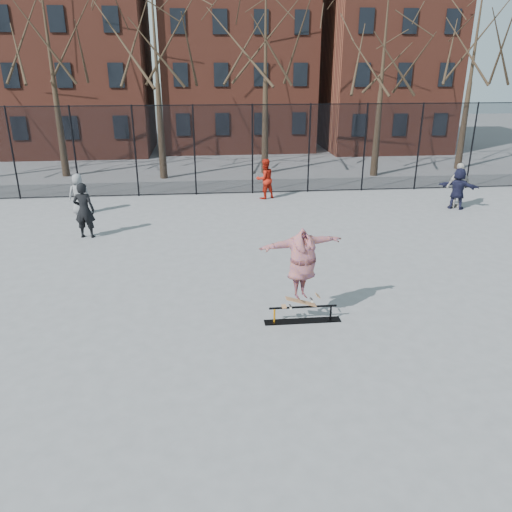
{
  "coord_description": "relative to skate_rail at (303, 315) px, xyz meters",
  "views": [
    {
      "loc": [
        -0.95,
        -9.6,
        5.61
      ],
      "look_at": [
        0.18,
        1.5,
        1.31
      ],
      "focal_mm": 35.0,
      "sensor_mm": 36.0,
      "label": 1
    }
  ],
  "objects": [
    {
      "name": "tree_row",
      "position": [
        -1.43,
        16.6,
        7.2
      ],
      "size": [
        33.66,
        7.46,
        10.67
      ],
      "color": "black",
      "rests_on": "ground"
    },
    {
      "name": "bystander_red",
      "position": [
        0.47,
        11.45,
        0.73
      ],
      "size": [
        1.06,
        0.96,
        1.76
      ],
      "primitive_type": "imported",
      "rotation": [
        0.0,
        0.0,
        3.57
      ],
      "color": "#AB1C0F",
      "rests_on": "ground"
    },
    {
      "name": "bystander_black",
      "position": [
        -6.29,
        6.74,
        0.81
      ],
      "size": [
        0.75,
        0.54,
        1.92
      ],
      "primitive_type": "imported",
      "rotation": [
        0.0,
        0.0,
        3.03
      ],
      "color": "black",
      "rests_on": "ground"
    },
    {
      "name": "skater",
      "position": [
        -0.06,
        0.0,
        1.16
      ],
      "size": [
        2.1,
        1.11,
        1.65
      ],
      "primitive_type": "imported",
      "rotation": [
        0.0,
        0.0,
        0.29
      ],
      "color": "navy",
      "rests_on": "skateboard"
    },
    {
      "name": "bystander_white",
      "position": [
        8.23,
        9.09,
        0.78
      ],
      "size": [
        1.16,
        0.63,
        1.87
      ],
      "primitive_type": "imported",
      "rotation": [
        0.0,
        0.0,
        3.31
      ],
      "color": "beige",
      "rests_on": "ground"
    },
    {
      "name": "rowhouses",
      "position": [
        -0.46,
        25.45,
        5.91
      ],
      "size": [
        29.0,
        7.0,
        13.0
      ],
      "color": "#5F2A1F",
      "rests_on": "ground"
    },
    {
      "name": "ground",
      "position": [
        -1.18,
        -0.55,
        -0.15
      ],
      "size": [
        100.0,
        100.0,
        0.0
      ],
      "primitive_type": "plane",
      "color": "slate"
    },
    {
      "name": "skateboard",
      "position": [
        -0.06,
        0.0,
        0.29
      ],
      "size": [
        0.8,
        0.19,
        0.09
      ],
      "primitive_type": null,
      "color": "#9C653E",
      "rests_on": "skate_rail"
    },
    {
      "name": "bystander_navy",
      "position": [
        8.16,
        8.95,
        0.7
      ],
      "size": [
        1.62,
        1.26,
        1.71
      ],
      "primitive_type": "imported",
      "rotation": [
        0.0,
        0.0,
        2.6
      ],
      "color": "#1A1B34",
      "rests_on": "ground"
    },
    {
      "name": "bystander_grey",
      "position": [
        -7.14,
        9.73,
        0.66
      ],
      "size": [
        0.92,
        0.75,
        1.63
      ],
      "primitive_type": "imported",
      "rotation": [
        0.0,
        0.0,
        3.47
      ],
      "color": "slate",
      "rests_on": "ground"
    },
    {
      "name": "fence",
      "position": [
        -1.19,
        12.45,
        1.9
      ],
      "size": [
        34.03,
        0.07,
        4.0
      ],
      "color": "black",
      "rests_on": "ground"
    },
    {
      "name": "skate_rail",
      "position": [
        0.0,
        0.0,
        0.0
      ],
      "size": [
        1.79,
        0.27,
        0.39
      ],
      "color": "black",
      "rests_on": "ground"
    }
  ]
}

